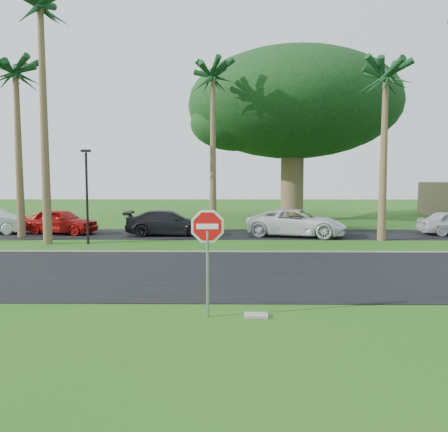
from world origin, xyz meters
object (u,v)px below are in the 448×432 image
car_dark (168,223)px  car_minivan (297,223)px  car_red (61,222)px  stop_sign_near (207,241)px

car_dark → car_minivan: size_ratio=0.89×
car_dark → car_minivan: (7.25, -0.30, 0.05)m
car_red → car_minivan: bearing=-81.0°
car_red → car_dark: size_ratio=0.89×
car_minivan → car_red: bearing=100.6°
stop_sign_near → car_dark: (-2.97, 14.86, -1.07)m
stop_sign_near → car_dark: 15.19m
stop_sign_near → car_minivan: 15.20m
stop_sign_near → car_minivan: bearing=73.6°
car_red → car_minivan: car_minivan is taller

